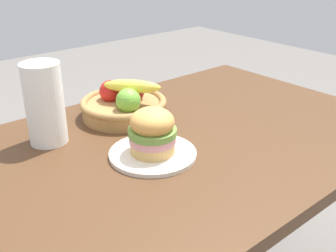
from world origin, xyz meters
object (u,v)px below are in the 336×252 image
plate (153,154)px  fruit_basket (124,104)px  sandwich (152,131)px  paper_towel_roll (45,104)px

plate → fruit_basket: fruit_basket is taller
plate → sandwich: sandwich is taller
sandwich → paper_towel_roll: paper_towel_roll is taller
paper_towel_roll → plate: bearing=-55.9°
fruit_basket → plate: bearing=-109.6°
sandwich → fruit_basket: sandwich is taller
plate → fruit_basket: (0.10, 0.28, 0.04)m
sandwich → fruit_basket: size_ratio=0.46×
sandwich → paper_towel_roll: (-0.18, 0.27, 0.04)m
plate → paper_towel_roll: 0.34m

